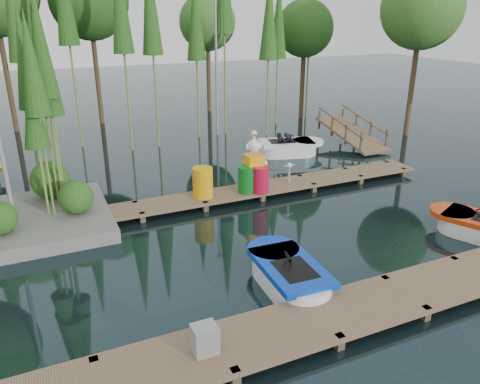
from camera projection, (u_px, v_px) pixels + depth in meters
name	position (u px, v px, depth m)	size (l,w,h in m)	color
ground_plane	(231.00, 237.00, 13.20)	(90.00, 90.00, 0.00)	#1B2D32
near_dock	(321.00, 319.00, 9.30)	(18.00, 1.50, 0.50)	brown
far_dock	(229.00, 194.00, 15.63)	(15.00, 1.20, 0.50)	brown
tree_screen	(82.00, 6.00, 19.18)	(34.42, 18.53, 10.31)	#4A351F
lamp_rear	(216.00, 48.00, 22.53)	(0.30, 0.30, 7.25)	gray
ramp	(352.00, 133.00, 21.98)	(1.50, 3.94, 1.49)	brown
boat_blue	(289.00, 276.00, 10.76)	(1.40, 2.85, 0.94)	white
boat_white_far	(288.00, 148.00, 20.57)	(3.23, 2.08, 1.41)	white
utility_cabinet	(205.00, 339.00, 8.23)	(0.44, 0.37, 0.54)	gray
yellow_barrel	(203.00, 182.00, 15.07)	(0.66, 0.66, 0.98)	#F3A00C
drum_cluster	(255.00, 173.00, 15.59)	(1.18, 1.08, 2.04)	#0B6719
seagull_post	(289.00, 169.00, 16.31)	(0.45, 0.24, 0.72)	gray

